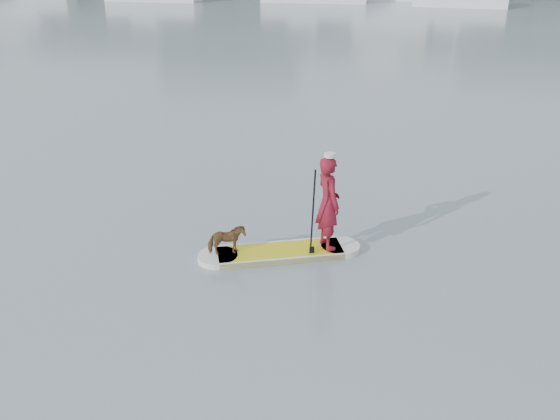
{
  "coord_description": "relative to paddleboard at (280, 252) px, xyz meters",
  "views": [
    {
      "loc": [
        1.46,
        -9.1,
        6.1
      ],
      "look_at": [
        0.38,
        1.85,
        1.0
      ],
      "focal_mm": 40.0,
      "sensor_mm": 36.0,
      "label": 1
    }
  ],
  "objects": [
    {
      "name": "paddle",
      "position": [
        0.64,
        -0.07,
        0.74
      ],
      "size": [
        0.11,
        0.3,
        2.0
      ],
      "rotation": [
        0.0,
        0.0,
        0.27
      ],
      "color": "black",
      "rests_on": "ground"
    },
    {
      "name": "dog",
      "position": [
        -1.02,
        -0.28,
        0.37
      ],
      "size": [
        0.8,
        0.58,
        0.61
      ],
      "primitive_type": "imported",
      "rotation": [
        0.0,
        0.0,
        1.96
      ],
      "color": "brown",
      "rests_on": "paddleboard"
    },
    {
      "name": "ground",
      "position": [
        -0.38,
        -1.85,
        -0.06
      ],
      "size": [
        140.0,
        140.0,
        0.0
      ],
      "primitive_type": "plane",
      "color": "slate",
      "rests_on": "ground"
    },
    {
      "name": "white_cap",
      "position": [
        0.93,
        0.25,
        2.01
      ],
      "size": [
        0.22,
        0.22,
        0.07
      ],
      "primitive_type": "cylinder",
      "color": "silver",
      "rests_on": "paddler"
    },
    {
      "name": "paddler",
      "position": [
        0.93,
        0.25,
        1.02
      ],
      "size": [
        0.72,
        0.83,
        1.92
      ],
      "primitive_type": "imported",
      "rotation": [
        0.0,
        0.0,
        2.02
      ],
      "color": "maroon",
      "rests_on": "paddleboard"
    },
    {
      "name": "paddleboard",
      "position": [
        0.0,
        0.0,
        0.0
      ],
      "size": [
        3.21,
        1.46,
        0.12
      ],
      "rotation": [
        0.0,
        0.0,
        0.27
      ],
      "color": "gold",
      "rests_on": "ground"
    }
  ]
}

